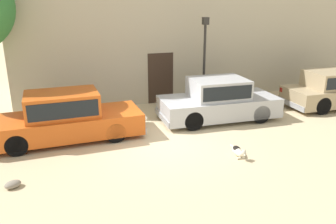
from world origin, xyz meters
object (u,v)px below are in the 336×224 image
object	(u,v)px
parked_sedan_nearest	(65,117)
parked_sedan_second	(218,100)
parked_sedan_third	(335,89)
stray_dog_spotted	(238,151)
street_lamp	(205,50)

from	to	relation	value
parked_sedan_nearest	parked_sedan_second	world-z (taller)	parked_sedan_nearest
parked_sedan_nearest	parked_sedan_second	distance (m)	5.37
parked_sedan_third	stray_dog_spotted	world-z (taller)	parked_sedan_third
parked_sedan_second	parked_sedan_third	size ratio (longest dim) A/B	1.01
parked_sedan_second	parked_sedan_third	distance (m)	5.22
parked_sedan_nearest	street_lamp	size ratio (longest dim) A/B	1.36
parked_sedan_second	street_lamp	distance (m)	2.29
parked_sedan_nearest	parked_sedan_third	size ratio (longest dim) A/B	1.10
parked_sedan_third	street_lamp	bearing A→B (deg)	163.11
parked_sedan_third	parked_sedan_nearest	bearing A→B (deg)	-177.16
parked_sedan_second	parked_sedan_third	xyz separation A→B (m)	(5.22, -0.10, -0.00)
stray_dog_spotted	parked_sedan_nearest	bearing A→B (deg)	-117.47
parked_sedan_second	parked_sedan_third	bearing A→B (deg)	1.64
parked_sedan_third	stray_dog_spotted	xyz separation A→B (m)	(-6.11, -2.91, -0.59)
parked_sedan_third	parked_sedan_second	bearing A→B (deg)	-178.66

